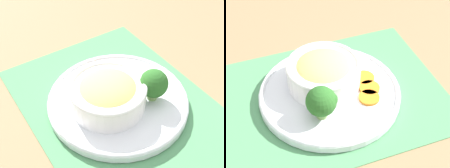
{
  "view_description": "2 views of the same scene",
  "coord_description": "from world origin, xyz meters",
  "views": [
    {
      "loc": [
        0.36,
        -0.33,
        0.52
      ],
      "look_at": [
        -0.02,
        -0.0,
        0.05
      ],
      "focal_mm": 50.0,
      "sensor_mm": 36.0,
      "label": 1
    },
    {
      "loc": [
        0.26,
        0.54,
        0.6
      ],
      "look_at": [
        -0.01,
        0.01,
        0.05
      ],
      "focal_mm": 60.0,
      "sensor_mm": 36.0,
      "label": 2
    }
  ],
  "objects": [
    {
      "name": "plate",
      "position": [
        0.0,
        0.0,
        0.02
      ],
      "size": [
        0.32,
        0.32,
        0.02
      ],
      "color": "silver",
      "rests_on": "placemat"
    },
    {
      "name": "bowl",
      "position": [
        0.0,
        -0.03,
        0.05
      ],
      "size": [
        0.17,
        0.17,
        0.07
      ],
      "color": "white",
      "rests_on": "plate"
    },
    {
      "name": "broccoli_floret",
      "position": [
        0.05,
        0.06,
        0.06
      ],
      "size": [
        0.06,
        0.06,
        0.08
      ],
      "color": "#759E51",
      "rests_on": "plate"
    },
    {
      "name": "carrot_slice_middle",
      "position": [
        -0.08,
        0.03,
        0.02
      ],
      "size": [
        0.05,
        0.05,
        0.01
      ],
      "color": "orange",
      "rests_on": "plate"
    },
    {
      "name": "placemat",
      "position": [
        0.0,
        0.0,
        0.0
      ],
      "size": [
        0.56,
        0.45,
        0.0
      ],
      "color": "#4C8C59",
      "rests_on": "ground_plane"
    },
    {
      "name": "carrot_slice_far",
      "position": [
        -0.09,
        0.0,
        0.02
      ],
      "size": [
        0.05,
        0.05,
        0.01
      ],
      "color": "orange",
      "rests_on": "plate"
    },
    {
      "name": "carrot_slice_near",
      "position": [
        -0.07,
        0.06,
        0.02
      ],
      "size": [
        0.05,
        0.05,
        0.01
      ],
      "color": "orange",
      "rests_on": "plate"
    },
    {
      "name": "ground_plane",
      "position": [
        0.0,
        0.0,
        0.0
      ],
      "size": [
        4.0,
        4.0,
        0.0
      ],
      "primitive_type": "plane",
      "color": "#8C704C"
    }
  ]
}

